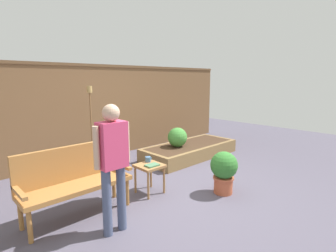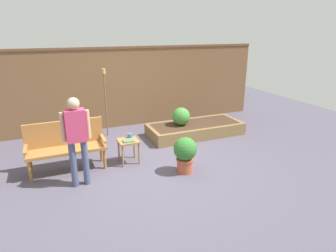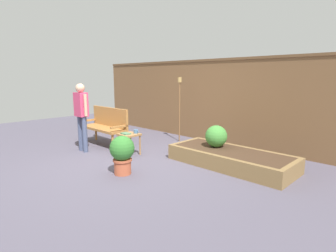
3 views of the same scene
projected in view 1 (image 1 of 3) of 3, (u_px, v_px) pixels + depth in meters
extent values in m
plane|color=#514C5B|center=(175.00, 191.00, 4.35)|extent=(14.00, 14.00, 0.00)
cube|color=brown|center=(95.00, 114.00, 6.01)|extent=(8.40, 0.10, 2.10)
cube|color=brown|center=(93.00, 65.00, 5.82)|extent=(8.40, 0.14, 0.06)
cylinder|color=#A87038|center=(114.00, 185.00, 4.10)|extent=(0.06, 0.06, 0.40)
cylinder|color=#A87038|center=(127.00, 192.00, 3.84)|extent=(0.06, 0.06, 0.40)
cylinder|color=#A87038|center=(20.00, 215.00, 3.20)|extent=(0.06, 0.06, 0.40)
cylinder|color=#A87038|center=(30.00, 227.00, 2.94)|extent=(0.06, 0.06, 0.40)
cube|color=#A87038|center=(78.00, 186.00, 3.48)|extent=(1.44, 0.48, 0.06)
cube|color=#A87038|center=(70.00, 163.00, 3.58)|extent=(1.44, 0.06, 0.48)
cube|color=#A87038|center=(19.00, 192.00, 2.99)|extent=(0.06, 0.48, 0.04)
cube|color=#A87038|center=(121.00, 165.00, 3.92)|extent=(0.06, 0.48, 0.04)
cylinder|color=#9E7042|center=(151.00, 175.00, 4.47)|extent=(0.04, 0.04, 0.44)
cylinder|color=#9E7042|center=(164.00, 180.00, 4.24)|extent=(0.04, 0.04, 0.44)
cylinder|color=#9E7042|center=(135.00, 180.00, 4.25)|extent=(0.04, 0.04, 0.44)
cylinder|color=#9E7042|center=(148.00, 186.00, 4.02)|extent=(0.04, 0.04, 0.44)
cube|color=#9E7042|center=(150.00, 166.00, 4.20)|extent=(0.40, 0.40, 0.04)
cylinder|color=teal|center=(148.00, 159.00, 4.34)|extent=(0.10, 0.10, 0.08)
torus|color=teal|center=(150.00, 159.00, 4.37)|extent=(0.06, 0.01, 0.06)
cube|color=#4C7A56|center=(152.00, 165.00, 4.13)|extent=(0.22, 0.16, 0.03)
cylinder|color=#B75638|center=(223.00, 186.00, 4.26)|extent=(0.30, 0.30, 0.24)
cylinder|color=#B75638|center=(223.00, 178.00, 4.24)|extent=(0.34, 0.34, 0.04)
sphere|color=#33752D|center=(224.00, 165.00, 4.20)|extent=(0.44, 0.44, 0.44)
cube|color=olive|center=(205.00, 154.00, 5.94)|extent=(2.40, 0.09, 0.30)
cube|color=olive|center=(176.00, 147.00, 6.59)|extent=(2.40, 0.09, 0.30)
cube|color=olive|center=(153.00, 161.00, 5.48)|extent=(0.09, 0.82, 0.30)
cube|color=olive|center=(218.00, 142.00, 7.05)|extent=(0.09, 0.82, 0.30)
cube|color=#422D1E|center=(190.00, 150.00, 6.26)|extent=(2.22, 0.82, 0.30)
cylinder|color=brown|center=(177.00, 145.00, 6.01)|extent=(0.04, 0.04, 0.06)
sphere|color=#428938|center=(177.00, 137.00, 5.98)|extent=(0.44, 0.44, 0.44)
cylinder|color=brown|center=(92.00, 131.00, 5.33)|extent=(0.03, 0.03, 1.56)
cylinder|color=#AD894C|center=(89.00, 89.00, 5.18)|extent=(0.10, 0.10, 0.13)
cylinder|color=#475170|center=(121.00, 198.00, 3.19)|extent=(0.11, 0.11, 0.82)
cylinder|color=#475170|center=(107.00, 203.00, 3.06)|extent=(0.11, 0.11, 0.82)
cube|color=#D13D66|center=(112.00, 145.00, 3.01)|extent=(0.32, 0.20, 0.54)
cylinder|color=tan|center=(127.00, 142.00, 3.14)|extent=(0.07, 0.07, 0.49)
cylinder|color=tan|center=(96.00, 148.00, 2.87)|extent=(0.07, 0.07, 0.49)
sphere|color=tan|center=(111.00, 113.00, 2.94)|extent=(0.20, 0.20, 0.20)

